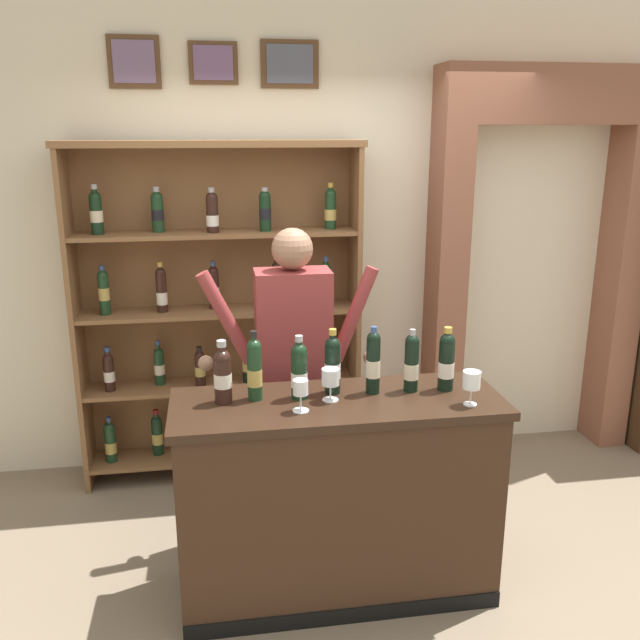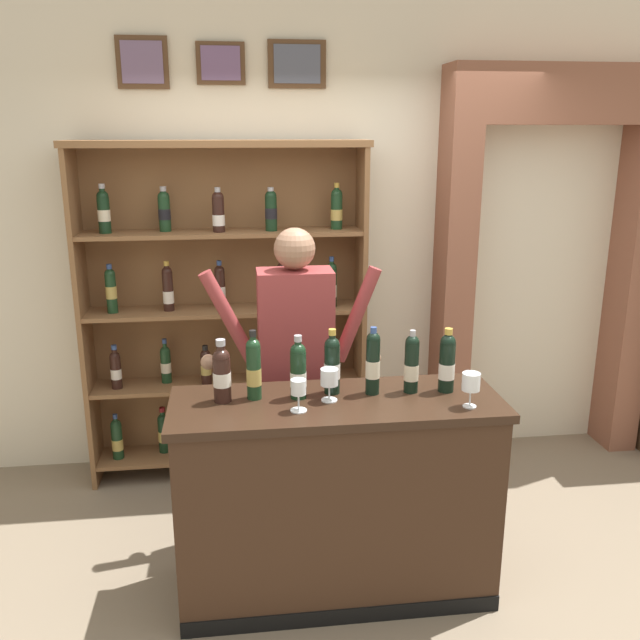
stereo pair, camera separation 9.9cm
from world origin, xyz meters
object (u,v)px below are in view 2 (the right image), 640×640
(wine_shelf, at_px, (225,307))
(tasting_bottle_riserva, at_px, (254,368))
(shopkeeper, at_px, (296,353))
(wine_glass_center, at_px, (298,389))
(tasting_counter, at_px, (336,498))
(tasting_bottle_prosecco, at_px, (298,370))
(tasting_bottle_brunello, at_px, (412,364))
(tasting_bottle_super_tuscan, at_px, (332,364))
(tasting_bottle_chianti, at_px, (373,362))
(wine_glass_right, at_px, (471,383))
(wine_glass_left, at_px, (329,378))
(tasting_bottle_grappa, at_px, (447,362))
(tasting_bottle_rosso, at_px, (222,373))

(wine_shelf, bearing_deg, tasting_bottle_riserva, -83.62)
(shopkeeper, xyz_separation_m, wine_glass_center, (-0.04, -0.63, 0.05))
(tasting_counter, height_order, tasting_bottle_prosecco, tasting_bottle_prosecco)
(tasting_bottle_riserva, relative_size, tasting_bottle_brunello, 1.08)
(tasting_bottle_super_tuscan, distance_m, tasting_bottle_chianti, 0.19)
(tasting_bottle_prosecco, relative_size, wine_glass_center, 2.05)
(shopkeeper, xyz_separation_m, tasting_bottle_brunello, (0.50, -0.47, 0.08))
(tasting_counter, height_order, shopkeeper, shopkeeper)
(wine_shelf, xyz_separation_m, tasting_bottle_super_tuscan, (0.50, -1.22, 0.03))
(tasting_bottle_riserva, bearing_deg, wine_shelf, 96.38)
(tasting_counter, distance_m, wine_glass_right, 0.85)
(tasting_bottle_chianti, bearing_deg, wine_glass_left, -163.39)
(tasting_bottle_grappa, bearing_deg, wine_glass_right, -76.09)
(tasting_bottle_riserva, height_order, tasting_bottle_chianti, tasting_bottle_riserva)
(shopkeeper, bearing_deg, tasting_bottle_chianti, -56.28)
(tasting_bottle_brunello, bearing_deg, tasting_bottle_prosecco, -179.23)
(tasting_bottle_prosecco, relative_size, tasting_bottle_super_tuscan, 0.96)
(tasting_bottle_chianti, xyz_separation_m, wine_glass_right, (0.40, -0.21, -0.04))
(tasting_counter, bearing_deg, wine_shelf, 111.15)
(tasting_bottle_brunello, bearing_deg, tasting_bottle_riserva, 179.16)
(tasting_counter, xyz_separation_m, tasting_bottle_brunello, (0.36, 0.06, 0.64))
(tasting_bottle_grappa, xyz_separation_m, wine_glass_left, (-0.56, -0.05, -0.04))
(tasting_bottle_grappa, distance_m, wine_glass_left, 0.56)
(tasting_bottle_prosecco, height_order, tasting_bottle_chianti, tasting_bottle_chianti)
(tasting_bottle_chianti, relative_size, wine_glass_center, 2.21)
(tasting_bottle_chianti, relative_size, tasting_bottle_brunello, 1.07)
(tasting_bottle_super_tuscan, xyz_separation_m, wine_glass_right, (0.58, -0.24, -0.03))
(tasting_bottle_prosecco, distance_m, wine_glass_left, 0.15)
(tasting_counter, distance_m, tasting_bottle_super_tuscan, 0.65)
(tasting_bottle_chianti, xyz_separation_m, wine_glass_left, (-0.21, -0.06, -0.05))
(wine_shelf, bearing_deg, tasting_bottle_rosso, -90.17)
(tasting_bottle_prosecco, relative_size, wine_glass_right, 1.89)
(tasting_bottle_chianti, relative_size, wine_glass_left, 2.12)
(tasting_bottle_riserva, height_order, tasting_bottle_grappa, tasting_bottle_riserva)
(tasting_bottle_chianti, distance_m, wine_glass_right, 0.45)
(wine_shelf, height_order, tasting_bottle_prosecco, wine_shelf)
(tasting_bottle_rosso, distance_m, wine_glass_center, 0.36)
(tasting_bottle_brunello, bearing_deg, wine_glass_center, -163.70)
(tasting_bottle_grappa, distance_m, wine_glass_center, 0.72)
(tasting_bottle_chianti, height_order, wine_glass_right, tasting_bottle_chianti)
(tasting_counter, height_order, wine_glass_left, wine_glass_left)
(wine_shelf, xyz_separation_m, tasting_bottle_rosso, (-0.00, -1.26, 0.02))
(tasting_bottle_rosso, bearing_deg, tasting_bottle_chianti, 0.64)
(tasting_bottle_super_tuscan, relative_size, tasting_bottle_brunello, 1.03)
(tasting_bottle_riserva, height_order, wine_glass_left, tasting_bottle_riserva)
(tasting_bottle_prosecco, xyz_separation_m, tasting_bottle_grappa, (0.69, -0.01, 0.01))
(tasting_bottle_riserva, xyz_separation_m, wine_glass_left, (0.33, -0.07, -0.04))
(tasting_bottle_chianti, distance_m, wine_glass_left, 0.22)
(wine_glass_center, bearing_deg, wine_glass_right, -3.74)
(wine_shelf, distance_m, tasting_bottle_chianti, 1.43)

